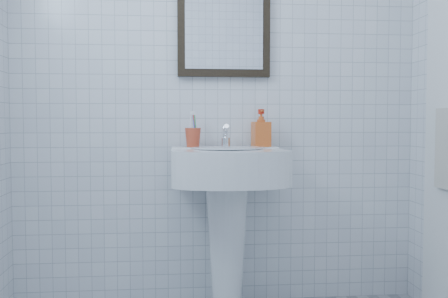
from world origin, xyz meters
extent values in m
cube|color=white|center=(0.00, 1.20, 1.25)|extent=(2.20, 0.02, 2.50)
cone|color=white|center=(0.03, 1.01, 0.35)|extent=(0.22, 0.22, 0.71)
cube|color=white|center=(0.03, 0.96, 0.77)|extent=(0.57, 0.40, 0.17)
cube|color=white|center=(0.03, 1.12, 0.85)|extent=(0.57, 0.10, 0.03)
cylinder|color=silver|center=(0.03, 0.93, 0.87)|extent=(0.35, 0.35, 0.01)
cylinder|color=white|center=(0.03, 1.09, 0.89)|extent=(0.05, 0.05, 0.05)
cylinder|color=white|center=(0.03, 1.08, 0.95)|extent=(0.03, 0.10, 0.08)
cylinder|color=white|center=(0.03, 1.11, 0.93)|extent=(0.03, 0.05, 0.09)
imported|color=red|center=(0.22, 1.11, 0.96)|extent=(0.10, 0.10, 0.20)
cube|color=black|center=(0.03, 1.18, 1.55)|extent=(0.50, 0.04, 0.62)
cube|color=white|center=(0.03, 1.16, 1.55)|extent=(0.42, 0.00, 0.54)
cube|color=beige|center=(1.04, 0.71, 0.87)|extent=(0.03, 0.16, 0.38)
camera|label=1|loc=(-0.22, -1.52, 0.99)|focal=40.00mm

